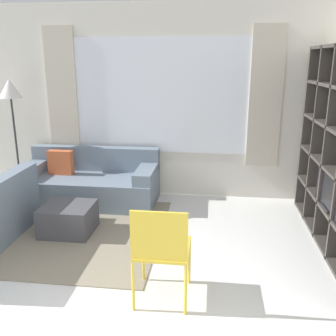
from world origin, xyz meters
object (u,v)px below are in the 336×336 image
couch_main (90,183)px  floor_lamp (11,97)px  ottoman (68,219)px  folding_chair (161,246)px

couch_main → floor_lamp: size_ratio=1.11×
floor_lamp → ottoman: bearing=-44.3°
ottoman → floor_lamp: 2.11m
ottoman → floor_lamp: (-1.20, 1.17, 1.27)m
ottoman → floor_lamp: bearing=135.7°
folding_chair → floor_lamp: bearing=-43.5°
couch_main → ottoman: couch_main is taller
couch_main → folding_chair: (1.33, -2.18, 0.25)m
couch_main → floor_lamp: floor_lamp is taller
couch_main → floor_lamp: (-1.13, 0.16, 1.17)m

